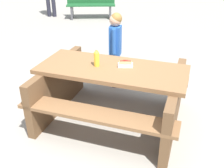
{
  "coord_description": "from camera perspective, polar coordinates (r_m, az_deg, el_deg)",
  "views": [
    {
      "loc": [
        1.5,
        -2.5,
        2.05
      ],
      "look_at": [
        0.0,
        0.0,
        0.52
      ],
      "focal_mm": 42.27,
      "sensor_mm": 36.0,
      "label": 1
    }
  ],
  "objects": [
    {
      "name": "hotdog_tray",
      "position": [
        3.21,
        2.91,
        4.37
      ],
      "size": [
        0.21,
        0.18,
        0.08
      ],
      "color": "white",
      "rests_on": "picnic_table"
    },
    {
      "name": "child_in_coat",
      "position": [
        4.08,
        0.74,
        9.27
      ],
      "size": [
        0.22,
        0.28,
        1.19
      ],
      "color": "#3F334C",
      "rests_on": "ground"
    },
    {
      "name": "ground_plane",
      "position": [
        3.56,
        0.0,
        -7.51
      ],
      "size": [
        30.0,
        30.0,
        0.0
      ],
      "primitive_type": "plane",
      "color": "gray",
      "rests_on": "ground"
    },
    {
      "name": "park_bench_near",
      "position": [
        8.66,
        -4.58,
        16.91
      ],
      "size": [
        1.47,
        1.16,
        0.85
      ],
      "color": "#1E592D",
      "rests_on": "ground"
    },
    {
      "name": "soda_bottle",
      "position": [
        3.19,
        -3.35,
        5.68
      ],
      "size": [
        0.07,
        0.07,
        0.23
      ],
      "color": "yellow",
      "rests_on": "picnic_table"
    },
    {
      "name": "picnic_table",
      "position": [
        3.32,
        0.0,
        -1.23
      ],
      "size": [
        2.06,
        1.75,
        0.75
      ],
      "color": "brown",
      "rests_on": "ground"
    }
  ]
}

